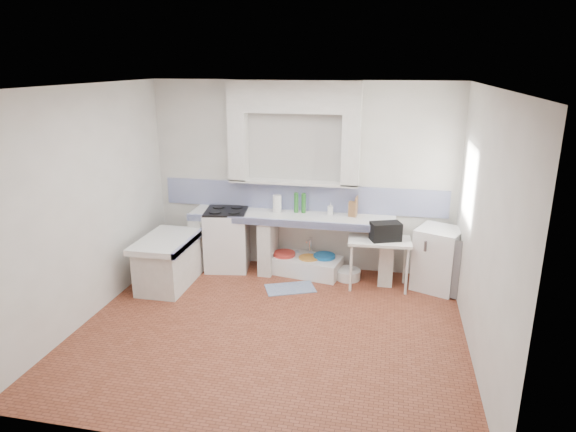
% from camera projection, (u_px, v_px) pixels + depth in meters
% --- Properties ---
extents(floor, '(4.50, 4.50, 0.00)m').
position_uv_depth(floor, '(271.00, 328.00, 5.99)').
color(floor, brown).
rests_on(floor, ground).
extents(ceiling, '(4.50, 4.50, 0.00)m').
position_uv_depth(ceiling, '(268.00, 86.00, 5.17)').
color(ceiling, silver).
rests_on(ceiling, ground).
extents(wall_back, '(4.50, 0.00, 4.50)m').
position_uv_depth(wall_back, '(302.00, 177.00, 7.45)').
color(wall_back, silver).
rests_on(wall_back, ground).
extents(wall_front, '(4.50, 0.00, 4.50)m').
position_uv_depth(wall_front, '(205.00, 294.00, 3.70)').
color(wall_front, silver).
rests_on(wall_front, ground).
extents(wall_left, '(0.00, 4.50, 4.50)m').
position_uv_depth(wall_left, '(87.00, 205.00, 6.01)').
color(wall_left, silver).
rests_on(wall_left, ground).
extents(wall_right, '(0.00, 4.50, 4.50)m').
position_uv_depth(wall_right, '(483.00, 229.00, 5.14)').
color(wall_right, silver).
rests_on(wall_right, ground).
extents(alcove_mass, '(1.90, 0.25, 0.45)m').
position_uv_depth(alcove_mass, '(294.00, 97.00, 7.01)').
color(alcove_mass, silver).
rests_on(alcove_mass, ground).
extents(window_frame, '(0.35, 0.86, 1.06)m').
position_uv_depth(window_frame, '(484.00, 184.00, 6.17)').
color(window_frame, '#3B2412').
rests_on(window_frame, ground).
extents(lace_valance, '(0.01, 0.84, 0.24)m').
position_uv_depth(lace_valance, '(475.00, 153.00, 6.09)').
color(lace_valance, white).
rests_on(lace_valance, ground).
extents(counter_slab, '(3.00, 0.60, 0.08)m').
position_uv_depth(counter_slab, '(291.00, 218.00, 7.34)').
color(counter_slab, white).
rests_on(counter_slab, ground).
extents(counter_lip, '(3.00, 0.04, 0.10)m').
position_uv_depth(counter_lip, '(287.00, 223.00, 7.08)').
color(counter_lip, navy).
rests_on(counter_lip, ground).
extents(counter_pier_left, '(0.20, 0.55, 0.82)m').
position_uv_depth(counter_pier_left, '(202.00, 240.00, 7.75)').
color(counter_pier_left, silver).
rests_on(counter_pier_left, ground).
extents(counter_pier_mid, '(0.20, 0.55, 0.82)m').
position_uv_depth(counter_pier_mid, '(268.00, 245.00, 7.54)').
color(counter_pier_mid, silver).
rests_on(counter_pier_mid, ground).
extents(counter_pier_right, '(0.20, 0.55, 0.82)m').
position_uv_depth(counter_pier_right, '(387.00, 253.00, 7.20)').
color(counter_pier_right, silver).
rests_on(counter_pier_right, ground).
extents(peninsula_top, '(0.70, 1.10, 0.08)m').
position_uv_depth(peninsula_top, '(167.00, 241.00, 6.97)').
color(peninsula_top, white).
rests_on(peninsula_top, ground).
extents(peninsula_base, '(0.60, 1.00, 0.62)m').
position_uv_depth(peninsula_base, '(168.00, 264.00, 7.07)').
color(peninsula_base, silver).
rests_on(peninsula_base, ground).
extents(peninsula_lip, '(0.04, 1.10, 0.10)m').
position_uv_depth(peninsula_lip, '(189.00, 243.00, 6.90)').
color(peninsula_lip, navy).
rests_on(peninsula_lip, ground).
extents(backsplash, '(4.27, 0.03, 0.40)m').
position_uv_depth(backsplash, '(301.00, 197.00, 7.52)').
color(backsplash, navy).
rests_on(backsplash, ground).
extents(stove, '(0.72, 0.70, 0.89)m').
position_uv_depth(stove, '(227.00, 240.00, 7.64)').
color(stove, white).
rests_on(stove, ground).
extents(sink, '(1.04, 0.69, 0.23)m').
position_uv_depth(sink, '(308.00, 266.00, 7.50)').
color(sink, white).
rests_on(sink, ground).
extents(side_table, '(0.88, 0.52, 0.04)m').
position_uv_depth(side_table, '(378.00, 263.00, 6.99)').
color(side_table, white).
rests_on(side_table, ground).
extents(fridge, '(0.74, 0.74, 0.87)m').
position_uv_depth(fridge, '(438.00, 259.00, 6.94)').
color(fridge, white).
rests_on(fridge, ground).
extents(bucket_red, '(0.42, 0.42, 0.31)m').
position_uv_depth(bucket_red, '(284.00, 262.00, 7.56)').
color(bucket_red, '#BC3129').
rests_on(bucket_red, ground).
extents(bucket_orange, '(0.36, 0.36, 0.28)m').
position_uv_depth(bucket_orange, '(309.00, 266.00, 7.46)').
color(bucket_orange, gold).
rests_on(bucket_orange, ground).
extents(bucket_blue, '(0.33, 0.33, 0.30)m').
position_uv_depth(bucket_blue, '(324.00, 264.00, 7.48)').
color(bucket_blue, '#1464AE').
rests_on(bucket_blue, ground).
extents(basin_white, '(0.45, 0.45, 0.14)m').
position_uv_depth(basin_white, '(348.00, 274.00, 7.34)').
color(basin_white, white).
rests_on(basin_white, ground).
extents(water_bottle_a, '(0.10, 0.10, 0.28)m').
position_uv_depth(water_bottle_a, '(297.00, 260.00, 7.68)').
color(water_bottle_a, silver).
rests_on(water_bottle_a, ground).
extents(water_bottle_b, '(0.09, 0.09, 0.29)m').
position_uv_depth(water_bottle_b, '(311.00, 261.00, 7.64)').
color(water_bottle_b, silver).
rests_on(water_bottle_b, ground).
extents(black_bag, '(0.46, 0.36, 0.25)m').
position_uv_depth(black_bag, '(386.00, 231.00, 6.82)').
color(black_bag, black).
rests_on(black_bag, side_table).
extents(green_bottle_a, '(0.08, 0.08, 0.30)m').
position_uv_depth(green_bottle_a, '(296.00, 203.00, 7.42)').
color(green_bottle_a, '#266C25').
rests_on(green_bottle_a, counter_slab).
extents(green_bottle_b, '(0.09, 0.09, 0.30)m').
position_uv_depth(green_bottle_b, '(304.00, 203.00, 7.40)').
color(green_bottle_b, '#266C25').
rests_on(green_bottle_b, counter_slab).
extents(knife_block, '(0.12, 0.11, 0.22)m').
position_uv_depth(knife_block, '(353.00, 209.00, 7.24)').
color(knife_block, '#9A6B3D').
rests_on(knife_block, counter_slab).
extents(cutting_board, '(0.03, 0.21, 0.28)m').
position_uv_depth(cutting_board, '(356.00, 207.00, 7.25)').
color(cutting_board, '#9A6B3D').
rests_on(cutting_board, counter_slab).
extents(paper_towel, '(0.16, 0.16, 0.26)m').
position_uv_depth(paper_towel, '(277.00, 204.00, 7.45)').
color(paper_towel, white).
rests_on(paper_towel, counter_slab).
extents(soap_bottle, '(0.08, 0.09, 0.18)m').
position_uv_depth(soap_bottle, '(330.00, 208.00, 7.34)').
color(soap_bottle, white).
rests_on(soap_bottle, counter_slab).
extents(rug, '(0.77, 0.62, 0.01)m').
position_uv_depth(rug, '(290.00, 288.00, 7.03)').
color(rug, '#2D4D8A').
rests_on(rug, ground).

